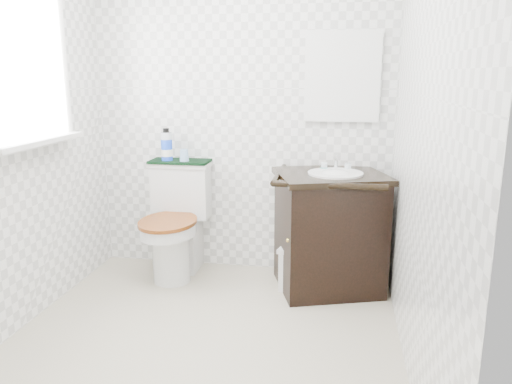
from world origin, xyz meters
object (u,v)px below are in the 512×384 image
(toilet, at_px, (177,227))
(trash_bin, at_px, (295,269))
(vanity, at_px, (329,228))
(mouthwash_bottle, at_px, (167,146))
(cup, at_px, (184,155))

(toilet, distance_m, trash_bin, 0.93)
(vanity, bearing_deg, toilet, 176.78)
(toilet, xyz_separation_m, mouthwash_bottle, (-0.09, 0.10, 0.59))
(trash_bin, bearing_deg, toilet, 169.88)
(toilet, xyz_separation_m, cup, (0.05, 0.09, 0.53))
(trash_bin, xyz_separation_m, cup, (-0.85, 0.25, 0.73))
(toilet, height_order, cup, cup)
(mouthwash_bottle, bearing_deg, trash_bin, -14.80)
(toilet, distance_m, cup, 0.54)
(trash_bin, relative_size, cup, 3.58)
(cup, bearing_deg, mouthwash_bottle, 175.02)
(toilet, xyz_separation_m, trash_bin, (0.90, -0.16, -0.20))
(cup, bearing_deg, trash_bin, -16.31)
(toilet, relative_size, vanity, 0.90)
(trash_bin, distance_m, cup, 1.15)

